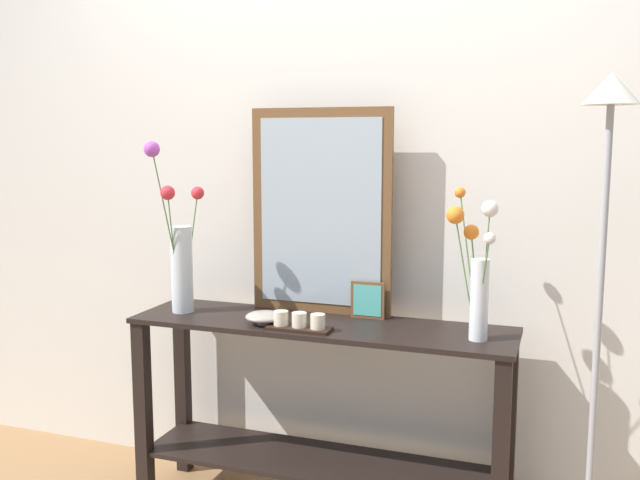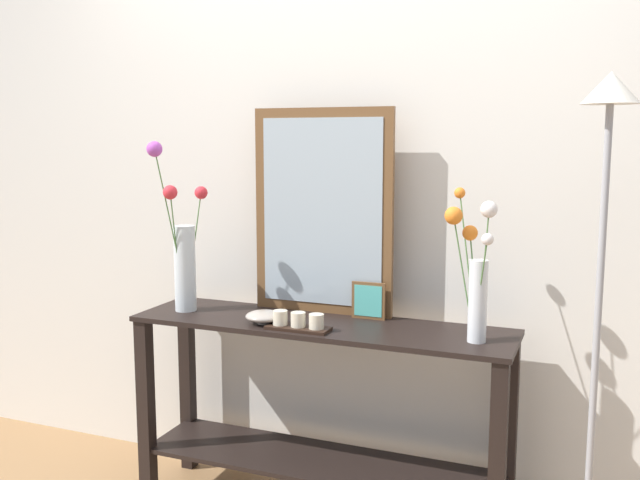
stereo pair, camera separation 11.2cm
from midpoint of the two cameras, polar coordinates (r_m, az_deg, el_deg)
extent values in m
cube|color=silver|center=(2.99, 3.35, 5.16)|extent=(6.40, 0.08, 2.70)
cube|color=black|center=(2.78, 1.16, -6.89)|extent=(1.51, 0.39, 0.02)
cube|color=black|center=(2.98, 1.13, -17.45)|extent=(1.45, 0.35, 0.02)
cube|color=black|center=(3.09, -12.81, -13.27)|extent=(0.06, 0.06, 0.77)
cube|color=black|center=(2.62, 15.35, -17.47)|extent=(0.06, 0.06, 0.77)
cube|color=black|center=(3.34, -9.65, -11.53)|extent=(0.06, 0.06, 0.77)
cube|color=black|center=(2.90, 16.10, -14.83)|extent=(0.06, 0.06, 0.77)
cube|color=brown|center=(2.87, 1.34, 2.29)|extent=(0.59, 0.03, 0.84)
cube|color=#9EADB7|center=(2.86, 1.24, 2.26)|extent=(0.51, 0.00, 0.76)
cylinder|color=silver|center=(2.98, -9.78, -2.27)|extent=(0.09, 0.09, 0.36)
cylinder|color=#4C753D|center=(2.92, -10.77, 0.82)|extent=(0.06, 0.14, 0.65)
sphere|color=#B24CB7|center=(2.85, -12.10, 7.18)|extent=(0.06, 0.06, 0.06)
cylinder|color=#4C753D|center=(3.00, -9.10, -0.71)|extent=(0.04, 0.08, 0.47)
sphere|color=red|center=(3.00, -8.51, 3.80)|extent=(0.05, 0.05, 0.05)
cylinder|color=#4C753D|center=(2.93, -10.43, -0.82)|extent=(0.02, 0.09, 0.48)
sphere|color=red|center=(2.87, -10.89, 3.79)|extent=(0.06, 0.06, 0.06)
cylinder|color=silver|center=(2.56, 13.82, -4.82)|extent=(0.07, 0.07, 0.29)
cylinder|color=#4C753D|center=(2.56, 13.57, -3.53)|extent=(0.05, 0.02, 0.37)
sphere|color=orange|center=(2.54, 13.24, 0.56)|extent=(0.05, 0.05, 0.05)
cylinder|color=#4C753D|center=(2.60, 13.04, -1.87)|extent=(0.09, 0.09, 0.50)
sphere|color=orange|center=(2.61, 12.41, 3.73)|extent=(0.04, 0.04, 0.04)
cylinder|color=#4C753D|center=(2.54, 12.74, -2.90)|extent=(0.08, 0.01, 0.43)
sphere|color=orange|center=(2.51, 11.98, 1.93)|extent=(0.06, 0.06, 0.06)
cylinder|color=#4C753D|center=(2.55, 14.26, -2.64)|extent=(0.02, 0.06, 0.45)
sphere|color=silver|center=(2.55, 14.71, 2.41)|extent=(0.06, 0.06, 0.06)
cylinder|color=#4C753D|center=(2.52, 14.03, -3.83)|extent=(0.05, 0.07, 0.36)
sphere|color=silver|center=(2.46, 14.63, 0.05)|extent=(0.04, 0.04, 0.04)
cube|color=black|center=(2.68, -0.57, -7.13)|extent=(0.24, 0.09, 0.01)
cylinder|color=beige|center=(2.70, -2.03, -6.28)|extent=(0.06, 0.06, 0.05)
cylinder|color=beige|center=(2.67, -0.57, -6.43)|extent=(0.06, 0.06, 0.05)
cylinder|color=beige|center=(2.64, 0.93, -6.58)|extent=(0.06, 0.06, 0.05)
cube|color=brown|center=(2.83, 5.07, -4.89)|extent=(0.14, 0.01, 0.15)
cube|color=#4DB3A9|center=(2.82, 5.02, -4.92)|extent=(0.11, 0.00, 0.12)
cylinder|color=#9E9389|center=(2.77, -3.36, -6.65)|extent=(0.06, 0.06, 0.01)
ellipsoid|color=#9E9389|center=(2.76, -3.37, -6.15)|extent=(0.14, 0.14, 0.04)
cylinder|color=#9E9EA3|center=(2.53, 22.55, -8.28)|extent=(0.02, 0.02, 1.59)
cone|color=beige|center=(2.44, 23.66, 11.19)|extent=(0.18, 0.18, 0.10)
camera|label=1|loc=(0.06, -88.82, 0.17)|focal=39.70mm
camera|label=2|loc=(0.06, 91.18, -0.17)|focal=39.70mm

